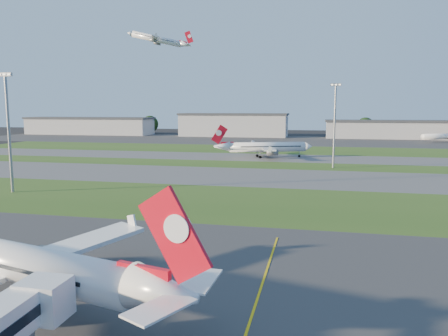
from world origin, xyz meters
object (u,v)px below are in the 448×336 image
(airliner_taxiing, at_px, (267,147))
(light_mast_west, at_px, (8,125))
(light_mast_centre, at_px, (335,120))
(airliner_parked, at_px, (12,263))
(mini_jet_near, at_px, (442,136))

(airliner_taxiing, distance_m, light_mast_west, 93.11)
(light_mast_centre, bearing_deg, light_mast_west, -141.34)
(airliner_parked, height_order, mini_jet_near, airliner_parked)
(airliner_taxiing, height_order, light_mast_west, light_mast_west)
(light_mast_west, relative_size, light_mast_centre, 1.00)
(airliner_parked, relative_size, light_mast_centre, 1.37)
(airliner_taxiing, bearing_deg, airliner_parked, 65.77)
(mini_jet_near, distance_m, light_mast_west, 219.18)
(airliner_taxiing, height_order, mini_jet_near, airliner_taxiing)
(light_mast_centre, bearing_deg, airliner_taxiing, 134.53)
(mini_jet_near, height_order, light_mast_centre, light_mast_centre)
(airliner_taxiing, relative_size, mini_jet_near, 1.34)
(light_mast_west, bearing_deg, airliner_parked, -51.97)
(airliner_parked, distance_m, light_mast_centre, 109.63)
(airliner_taxiing, bearing_deg, mini_jet_near, -151.99)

